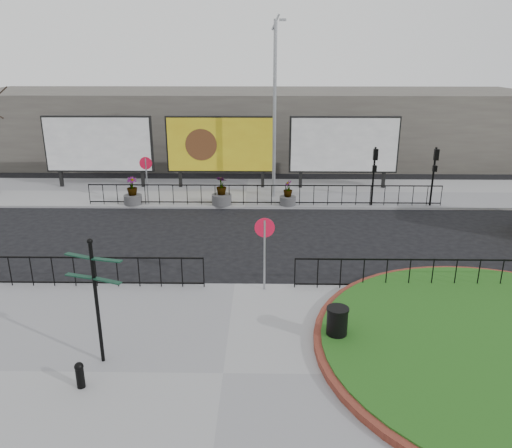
{
  "coord_description": "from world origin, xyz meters",
  "views": [
    {
      "loc": [
        0.96,
        -15.28,
        7.45
      ],
      "look_at": [
        0.7,
        1.31,
        1.81
      ],
      "focal_mm": 35.0,
      "sensor_mm": 36.0,
      "label": 1
    }
  ],
  "objects_px": {
    "billboard_mid": "(221,145)",
    "bollard": "(80,374)",
    "planter_c": "(288,196)",
    "planter_a": "(133,194)",
    "litter_bin": "(337,324)",
    "planter_b": "(222,195)",
    "lamp_post": "(275,108)",
    "fingerpost_sign": "(95,289)"
  },
  "relations": [
    {
      "from": "billboard_mid",
      "to": "bollard",
      "type": "distance_m",
      "value": 18.76
    },
    {
      "from": "bollard",
      "to": "planter_b",
      "type": "bearing_deg",
      "value": 82.17
    },
    {
      "from": "bollard",
      "to": "planter_a",
      "type": "distance_m",
      "value": 15.19
    },
    {
      "from": "lamp_post",
      "to": "planter_a",
      "type": "bearing_deg",
      "value": -167.64
    },
    {
      "from": "planter_b",
      "to": "planter_c",
      "type": "distance_m",
      "value": 3.4
    },
    {
      "from": "fingerpost_sign",
      "to": "lamp_post",
      "type": "bearing_deg",
      "value": 95.57
    },
    {
      "from": "bollard",
      "to": "planter_c",
      "type": "distance_m",
      "value": 15.94
    },
    {
      "from": "planter_c",
      "to": "fingerpost_sign",
      "type": "bearing_deg",
      "value": -110.75
    },
    {
      "from": "billboard_mid",
      "to": "litter_bin",
      "type": "relative_size",
      "value": 6.25
    },
    {
      "from": "planter_b",
      "to": "planter_c",
      "type": "bearing_deg",
      "value": 0.0
    },
    {
      "from": "bollard",
      "to": "planter_a",
      "type": "relative_size",
      "value": 0.46
    },
    {
      "from": "billboard_mid",
      "to": "fingerpost_sign",
      "type": "height_order",
      "value": "billboard_mid"
    },
    {
      "from": "fingerpost_sign",
      "to": "planter_a",
      "type": "xyz_separation_m",
      "value": [
        -2.72,
        13.92,
        -1.47
      ]
    },
    {
      "from": "billboard_mid",
      "to": "bollard",
      "type": "bearing_deg",
      "value": -95.42
    },
    {
      "from": "lamp_post",
      "to": "fingerpost_sign",
      "type": "relative_size",
      "value": 2.8
    },
    {
      "from": "billboard_mid",
      "to": "planter_a",
      "type": "xyz_separation_m",
      "value": [
        -4.3,
        -3.57,
        -1.96
      ]
    },
    {
      "from": "litter_bin",
      "to": "planter_b",
      "type": "xyz_separation_m",
      "value": [
        -4.14,
        12.9,
        0.01
      ]
    },
    {
      "from": "billboard_mid",
      "to": "lamp_post",
      "type": "height_order",
      "value": "lamp_post"
    },
    {
      "from": "bollard",
      "to": "planter_a",
      "type": "bearing_deg",
      "value": 99.6
    },
    {
      "from": "fingerpost_sign",
      "to": "bollard",
      "type": "relative_size",
      "value": 5.02
    },
    {
      "from": "litter_bin",
      "to": "planter_a",
      "type": "xyz_separation_m",
      "value": [
        -8.74,
        12.9,
        0.02
      ]
    },
    {
      "from": "litter_bin",
      "to": "billboard_mid",
      "type": "bearing_deg",
      "value": 105.1
    },
    {
      "from": "planter_c",
      "to": "lamp_post",
      "type": "bearing_deg",
      "value": 113.41
    },
    {
      "from": "billboard_mid",
      "to": "fingerpost_sign",
      "type": "bearing_deg",
      "value": -95.14
    },
    {
      "from": "fingerpost_sign",
      "to": "planter_c",
      "type": "height_order",
      "value": "fingerpost_sign"
    },
    {
      "from": "litter_bin",
      "to": "bollard",
      "type": "bearing_deg",
      "value": -161.46
    },
    {
      "from": "billboard_mid",
      "to": "planter_a",
      "type": "height_order",
      "value": "billboard_mid"
    },
    {
      "from": "planter_a",
      "to": "planter_c",
      "type": "xyz_separation_m",
      "value": [
        8.0,
        0.0,
        -0.06
      ]
    },
    {
      "from": "bollard",
      "to": "planter_b",
      "type": "distance_m",
      "value": 15.12
    },
    {
      "from": "litter_bin",
      "to": "planter_a",
      "type": "relative_size",
      "value": 0.7
    },
    {
      "from": "lamp_post",
      "to": "fingerpost_sign",
      "type": "height_order",
      "value": "lamp_post"
    },
    {
      "from": "lamp_post",
      "to": "fingerpost_sign",
      "type": "bearing_deg",
      "value": -106.44
    },
    {
      "from": "litter_bin",
      "to": "planter_a",
      "type": "height_order",
      "value": "planter_a"
    },
    {
      "from": "billboard_mid",
      "to": "fingerpost_sign",
      "type": "xyz_separation_m",
      "value": [
        -1.57,
        -17.49,
        -0.49
      ]
    },
    {
      "from": "bollard",
      "to": "planter_a",
      "type": "height_order",
      "value": "planter_a"
    },
    {
      "from": "billboard_mid",
      "to": "planter_c",
      "type": "relative_size",
      "value": 4.86
    },
    {
      "from": "planter_a",
      "to": "bollard",
      "type": "bearing_deg",
      "value": -80.4
    },
    {
      "from": "fingerpost_sign",
      "to": "litter_bin",
      "type": "bearing_deg",
      "value": 31.64
    },
    {
      "from": "planter_b",
      "to": "fingerpost_sign",
      "type": "bearing_deg",
      "value": -97.66
    },
    {
      "from": "fingerpost_sign",
      "to": "planter_a",
      "type": "distance_m",
      "value": 14.26
    },
    {
      "from": "planter_a",
      "to": "planter_b",
      "type": "height_order",
      "value": "planter_b"
    },
    {
      "from": "lamp_post",
      "to": "planter_a",
      "type": "xyz_separation_m",
      "value": [
        -7.3,
        -1.6,
        -4.19
      ]
    }
  ]
}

